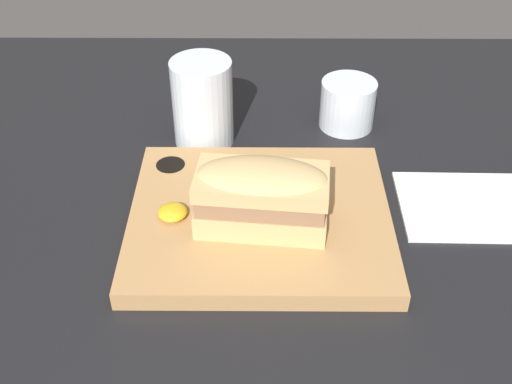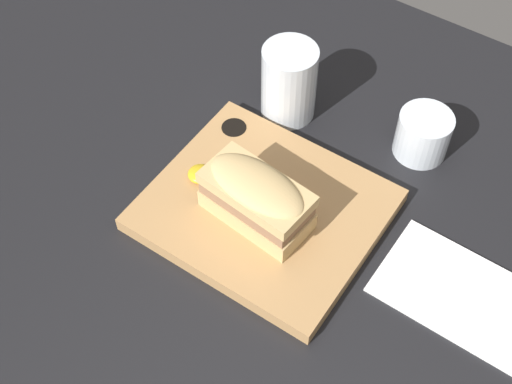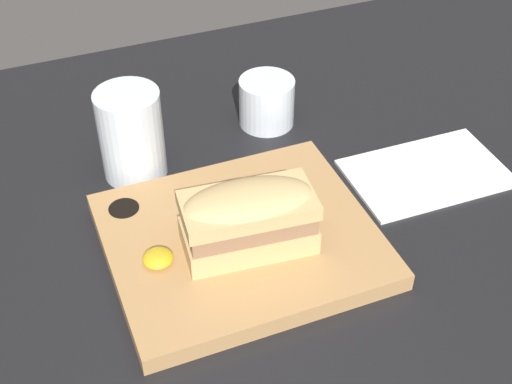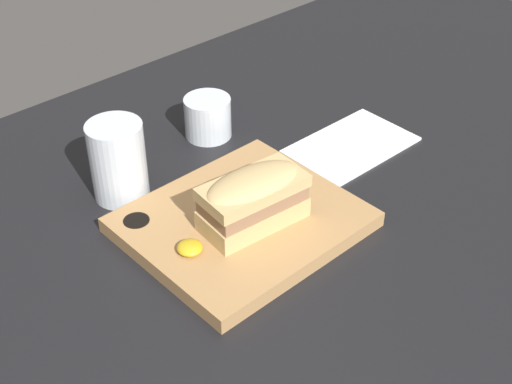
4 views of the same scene
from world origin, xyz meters
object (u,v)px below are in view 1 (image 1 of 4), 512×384
(water_glass, at_px, (203,108))
(napkin, at_px, (484,206))
(serving_board, at_px, (259,220))
(sandwich, at_px, (262,194))
(wine_glass, at_px, (347,106))

(water_glass, bearing_deg, napkin, -22.59)
(serving_board, distance_m, water_glass, 0.19)
(serving_board, distance_m, napkin, 0.26)
(sandwich, bearing_deg, serving_board, 98.19)
(sandwich, bearing_deg, wine_glass, 63.37)
(water_glass, xyz_separation_m, napkin, (0.33, -0.14, -0.05))
(sandwich, xyz_separation_m, water_glass, (-0.07, 0.19, -0.01))
(napkin, bearing_deg, wine_glass, 128.52)
(sandwich, xyz_separation_m, napkin, (0.25, 0.05, -0.06))
(sandwich, relative_size, napkin, 0.73)
(sandwich, distance_m, wine_glass, 0.26)
(sandwich, bearing_deg, napkin, 11.78)
(serving_board, height_order, sandwich, sandwich)
(water_glass, bearing_deg, wine_glass, 11.59)
(serving_board, bearing_deg, napkin, 7.91)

